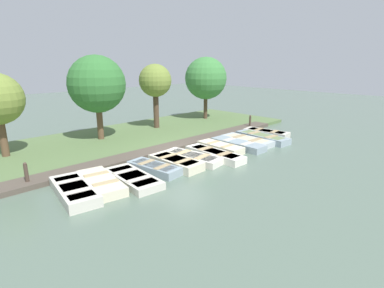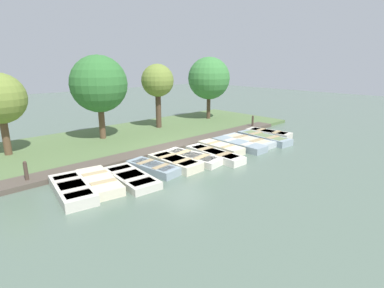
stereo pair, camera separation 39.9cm
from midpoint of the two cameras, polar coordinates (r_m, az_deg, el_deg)
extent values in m
plane|color=#566B5B|center=(16.29, -0.51, -2.08)|extent=(80.00, 80.00, 0.00)
cube|color=#567042|center=(20.09, -10.21, 1.39)|extent=(8.00, 24.00, 0.22)
cube|color=#51473D|center=(17.32, -3.80, -0.66)|extent=(1.20, 19.46, 0.22)
cube|color=beige|center=(12.32, -21.01, -8.10)|extent=(3.21, 1.61, 0.40)
cube|color=#994C33|center=(12.25, -21.10, -7.30)|extent=(2.63, 1.28, 0.03)
cube|color=beige|center=(11.71, -20.42, -8.14)|extent=(0.47, 1.10, 0.03)
cube|color=beige|center=(12.77, -21.73, -6.30)|extent=(0.47, 1.10, 0.03)
cube|color=beige|center=(12.75, -16.39, -6.94)|extent=(3.10, 1.56, 0.38)
cube|color=beige|center=(12.68, -16.45, -6.21)|extent=(2.54, 1.24, 0.03)
cube|color=tan|center=(12.17, -15.64, -6.94)|extent=(0.45, 1.05, 0.03)
cube|color=tan|center=(13.18, -17.22, -5.32)|extent=(0.45, 1.05, 0.03)
cube|color=beige|center=(12.96, -10.73, -6.35)|extent=(3.19, 1.47, 0.31)
cube|color=#994C33|center=(12.90, -10.76, -5.76)|extent=(2.61, 1.16, 0.02)
cube|color=beige|center=(12.41, -9.47, -6.45)|extent=(0.40, 1.16, 0.03)
cube|color=beige|center=(13.39, -11.96, -4.92)|extent=(0.40, 1.16, 0.03)
cube|color=#8C9EA8|center=(13.90, -6.63, -4.53)|extent=(2.77, 1.33, 0.36)
cube|color=#994C33|center=(13.84, -6.65, -3.88)|extent=(2.27, 1.05, 0.03)
cube|color=tan|center=(13.49, -5.15, -4.23)|extent=(0.39, 0.93, 0.03)
cube|color=tan|center=(14.18, -8.09, -3.34)|extent=(0.39, 0.93, 0.03)
cube|color=beige|center=(14.46, -2.50, -3.52)|extent=(2.86, 1.21, 0.41)
cube|color=#4C709E|center=(14.40, -2.51, -2.81)|extent=(2.34, 0.95, 0.03)
cube|color=tan|center=(14.02, -1.03, -3.18)|extent=(0.31, 1.04, 0.03)
cube|color=tan|center=(14.78, -3.92, -2.23)|extent=(0.31, 1.04, 0.03)
cube|color=silver|center=(15.28, 0.70, -2.61)|extent=(3.36, 1.62, 0.33)
cube|color=#4C709E|center=(15.24, 0.70, -2.06)|extent=(2.74, 1.29, 0.03)
cube|color=tan|center=(14.89, 2.58, -2.40)|extent=(0.48, 1.08, 0.03)
cube|color=tan|center=(15.59, -1.09, -1.56)|extent=(0.48, 1.08, 0.03)
cube|color=silver|center=(15.78, 5.01, -2.02)|extent=(3.55, 1.05, 0.37)
cube|color=beige|center=(15.73, 5.02, -1.44)|extent=(2.91, 0.82, 0.03)
cube|color=tan|center=(15.29, 6.84, -1.88)|extent=(0.38, 0.89, 0.03)
cube|color=tan|center=(16.17, 3.31, -0.83)|extent=(0.38, 0.89, 0.03)
cube|color=beige|center=(17.03, 6.17, -0.70)|extent=(2.79, 1.06, 0.39)
cube|color=#4C709E|center=(16.98, 6.19, -0.11)|extent=(2.29, 0.83, 0.03)
cube|color=tan|center=(16.64, 7.53, -0.38)|extent=(0.30, 0.92, 0.03)
cube|color=tan|center=(17.32, 4.91, 0.33)|extent=(0.30, 0.92, 0.03)
cube|color=#8C9EA8|center=(17.79, 9.51, -0.15)|extent=(3.39, 1.07, 0.37)
cube|color=beige|center=(17.75, 9.53, 0.38)|extent=(2.78, 0.84, 0.03)
cube|color=beige|center=(17.37, 11.19, 0.06)|extent=(0.35, 0.96, 0.03)
cube|color=beige|center=(18.13, 7.95, 0.85)|extent=(0.35, 0.96, 0.03)
cube|color=#B2BCC1|center=(18.81, 11.28, 0.56)|extent=(3.28, 1.26, 0.34)
cube|color=beige|center=(18.77, 11.30, 1.02)|extent=(2.69, 0.98, 0.03)
cube|color=tan|center=(18.41, 12.85, 0.74)|extent=(0.35, 1.11, 0.03)
cube|color=tan|center=(19.13, 9.83, 1.45)|extent=(0.35, 1.11, 0.03)
cube|color=#8C9EA8|center=(19.63, 14.09, 1.10)|extent=(3.64, 1.40, 0.39)
cube|color=#6B7F51|center=(19.59, 14.12, 1.61)|extent=(2.98, 1.10, 0.03)
cube|color=tan|center=(19.19, 15.72, 1.30)|extent=(0.44, 1.05, 0.03)
cube|color=tan|center=(19.98, 12.60, 2.06)|extent=(0.44, 1.05, 0.03)
cube|color=beige|center=(20.81, 14.87, 1.88)|extent=(3.07, 1.36, 0.42)
cube|color=teal|center=(20.77, 14.90, 2.39)|extent=(2.51, 1.08, 0.03)
cube|color=tan|center=(20.54, 16.33, 2.23)|extent=(0.41, 0.95, 0.03)
cube|color=tan|center=(21.00, 13.52, 2.71)|extent=(0.41, 0.95, 0.03)
cylinder|color=#47382D|center=(13.92, -28.29, -5.07)|extent=(0.15, 0.15, 0.94)
sphere|color=#47382D|center=(13.77, -28.56, -3.14)|extent=(0.14, 0.14, 0.14)
cylinder|color=#47382D|center=(22.95, 11.96, 3.96)|extent=(0.15, 0.15, 0.94)
sphere|color=#47382D|center=(22.86, 12.03, 5.18)|extent=(0.14, 0.14, 0.14)
cylinder|color=brown|center=(17.99, -31.43, 1.33)|extent=(0.36, 0.36, 2.44)
cylinder|color=brown|center=(19.47, -16.25, 4.24)|extent=(0.37, 0.37, 2.66)
sphere|color=#337033|center=(19.18, -16.76, 10.91)|extent=(3.42, 3.42, 3.42)
cylinder|color=#4C3828|center=(21.98, -5.89, 6.43)|extent=(0.39, 0.39, 2.98)
sphere|color=olive|center=(21.75, -6.05, 11.95)|extent=(2.30, 2.30, 2.30)
cylinder|color=#4C3828|center=(25.47, 3.62, 7.31)|extent=(0.31, 0.31, 2.62)
sphere|color=#3D7F3D|center=(25.25, 3.71, 12.38)|extent=(3.44, 3.44, 3.44)
camera|label=1|loc=(0.20, -89.29, 0.20)|focal=28.00mm
camera|label=2|loc=(0.20, 90.71, -0.20)|focal=28.00mm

